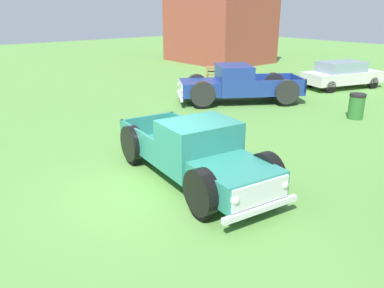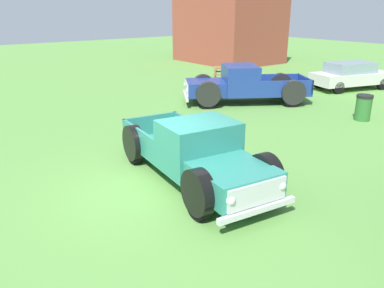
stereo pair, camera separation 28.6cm
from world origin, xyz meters
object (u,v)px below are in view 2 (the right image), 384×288
at_px(picnic_table, 230,72).
at_px(trash_can, 363,107).
at_px(pickup_truck_foreground, 200,155).
at_px(pickup_truck_behind_left, 238,85).
at_px(sedan_distant_b, 351,75).

bearing_deg(picnic_table, trash_can, -9.66).
bearing_deg(pickup_truck_foreground, pickup_truck_behind_left, 129.94).
bearing_deg(pickup_truck_foreground, trash_can, 94.33).
distance_m(sedan_distant_b, picnic_table, 6.32).
relative_size(pickup_truck_behind_left, picnic_table, 2.36).
bearing_deg(sedan_distant_b, trash_can, -54.30).
height_order(pickup_truck_foreground, picnic_table, pickup_truck_foreground).
xyz_separation_m(pickup_truck_behind_left, picnic_table, (-4.06, 3.26, -0.28)).
xyz_separation_m(sedan_distant_b, trash_can, (3.50, -4.87, -0.23)).
xyz_separation_m(pickup_truck_foreground, pickup_truck_behind_left, (-5.41, 6.46, 0.05)).
bearing_deg(sedan_distant_b, pickup_truck_foreground, -72.52).
height_order(pickup_truck_behind_left, picnic_table, pickup_truck_behind_left).
bearing_deg(trash_can, pickup_truck_behind_left, -159.83).
height_order(pickup_truck_foreground, trash_can, pickup_truck_foreground).
bearing_deg(picnic_table, pickup_truck_foreground, -45.77).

